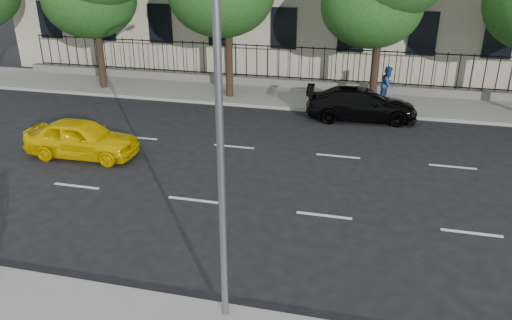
{
  "coord_description": "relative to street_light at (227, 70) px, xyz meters",
  "views": [
    {
      "loc": [
        5.07,
        -10.15,
        7.2
      ],
      "look_at": [
        1.86,
        3.0,
        1.32
      ],
      "focal_mm": 35.0,
      "sensor_mm": 36.0,
      "label": 1
    }
  ],
  "objects": [
    {
      "name": "ground",
      "position": [
        -2.5,
        1.77,
        -5.15
      ],
      "size": [
        120.0,
        120.0,
        0.0
      ],
      "primitive_type": "plane",
      "color": "black",
      "rests_on": "ground"
    },
    {
      "name": "black_sedan",
      "position": [
        2.06,
        13.27,
        -4.45
      ],
      "size": [
        5.01,
        2.43,
        1.41
      ],
      "primitive_type": "imported",
      "rotation": [
        0.0,
        0.0,
        1.67
      ],
      "color": "black",
      "rests_on": "ground"
    },
    {
      "name": "pedestrian_far",
      "position": [
        3.16,
        15.79,
        -4.14
      ],
      "size": [
        0.93,
        1.03,
        1.72
      ],
      "primitive_type": "imported",
      "rotation": [
        0.0,
        0.0,
        1.16
      ],
      "color": "navy",
      "rests_on": "far_sidewalk"
    },
    {
      "name": "far_sidewalk",
      "position": [
        -2.5,
        15.77,
        -5.07
      ],
      "size": [
        60.0,
        4.0,
        0.15
      ],
      "primitive_type": "cube",
      "color": "gray",
      "rests_on": "ground"
    },
    {
      "name": "yellow_taxi",
      "position": [
        -7.61,
        6.57,
        -4.45
      ],
      "size": [
        4.13,
        1.75,
        1.39
      ],
      "primitive_type": "imported",
      "rotation": [
        0.0,
        0.0,
        1.6
      ],
      "color": "#FFD200",
      "rests_on": "ground"
    },
    {
      "name": "iron_fence",
      "position": [
        -2.5,
        17.47,
        -4.5
      ],
      "size": [
        30.0,
        0.5,
        2.2
      ],
      "color": "slate",
      "rests_on": "far_sidewalk"
    },
    {
      "name": "street_light",
      "position": [
        0.0,
        0.0,
        0.0
      ],
      "size": [
        0.25,
        3.32,
        8.05
      ],
      "color": "slate",
      "rests_on": "near_sidewalk"
    },
    {
      "name": "lane_markings",
      "position": [
        -2.5,
        6.52,
        -5.14
      ],
      "size": [
        49.6,
        4.62,
        0.01
      ],
      "primitive_type": null,
      "color": "silver",
      "rests_on": "ground"
    }
  ]
}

